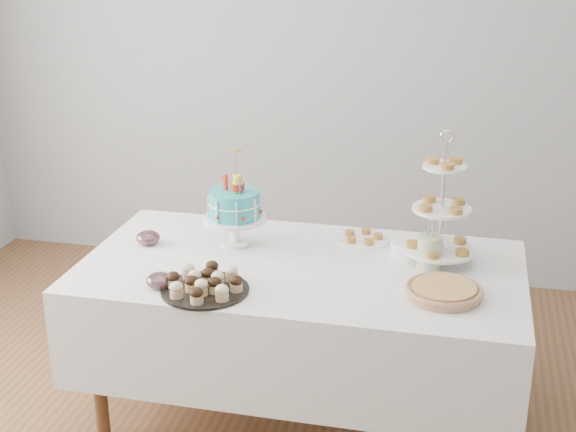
% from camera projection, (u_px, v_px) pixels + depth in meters
% --- Properties ---
extents(walls, '(5.04, 4.04, 2.70)m').
position_uv_depth(walls, '(285.00, 155.00, 3.02)').
color(walls, '#A6A9AB').
rests_on(walls, floor).
extents(table, '(1.92, 1.02, 0.77)m').
position_uv_depth(table, '(301.00, 311.00, 3.58)').
color(table, white).
rests_on(table, floor).
extents(birthday_cake, '(0.29, 0.29, 0.45)m').
position_uv_depth(birthday_cake, '(235.00, 220.00, 3.67)').
color(birthday_cake, white).
rests_on(birthday_cake, table).
extents(cupcake_tray, '(0.36, 0.36, 0.08)m').
position_uv_depth(cupcake_tray, '(205.00, 282.00, 3.23)').
color(cupcake_tray, black).
rests_on(cupcake_tray, table).
extents(pie, '(0.31, 0.31, 0.05)m').
position_uv_depth(pie, '(444.00, 291.00, 3.19)').
color(pie, '#A17857').
rests_on(pie, table).
extents(tiered_stand, '(0.31, 0.31, 0.60)m').
position_uv_depth(tiered_stand, '(442.00, 210.00, 3.43)').
color(tiered_stand, silver).
rests_on(tiered_stand, table).
extents(plate_stack, '(0.19, 0.19, 0.07)m').
position_uv_depth(plate_stack, '(411.00, 248.00, 3.58)').
color(plate_stack, white).
rests_on(plate_stack, table).
extents(pastry_plate, '(0.24, 0.24, 0.04)m').
position_uv_depth(pastry_plate, '(363.00, 238.00, 3.75)').
color(pastry_plate, white).
rests_on(pastry_plate, table).
extents(jam_bowl_a, '(0.11, 0.11, 0.07)m').
position_uv_depth(jam_bowl_a, '(160.00, 281.00, 3.27)').
color(jam_bowl_a, silver).
rests_on(jam_bowl_a, table).
extents(jam_bowl_b, '(0.11, 0.11, 0.07)m').
position_uv_depth(jam_bowl_b, '(148.00, 238.00, 3.71)').
color(jam_bowl_b, silver).
rests_on(jam_bowl_b, table).
extents(utensil_pitcher, '(0.11, 0.11, 0.24)m').
position_uv_depth(utensil_pitcher, '(430.00, 252.00, 3.42)').
color(utensil_pitcher, silver).
rests_on(utensil_pitcher, table).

